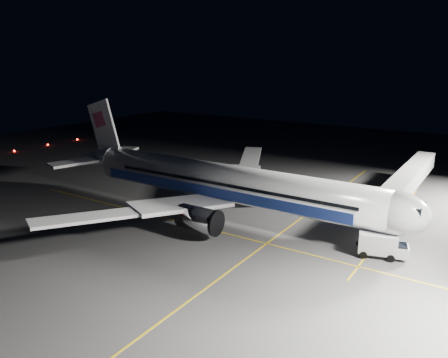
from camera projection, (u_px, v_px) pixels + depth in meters
name	position (u px, v px, depth m)	size (l,w,h in m)	color
ground	(227.00, 216.00, 67.20)	(200.00, 200.00, 0.00)	#4C4C4F
guide_line_main	(286.00, 229.00, 61.95)	(0.25, 80.00, 0.01)	gold
guide_line_cross	(204.00, 228.00, 62.36)	(70.00, 0.25, 0.01)	gold
guide_line_side	(391.00, 224.00, 63.72)	(0.25, 40.00, 0.01)	gold
airliner	(221.00, 183.00, 66.39)	(61.48, 54.22, 16.64)	silver
jet_bridge	(406.00, 182.00, 69.01)	(3.60, 34.40, 6.30)	#B2B2B7
service_truck	(382.00, 245.00, 52.90)	(6.16, 3.78, 2.95)	silver
baggage_tug	(259.00, 182.00, 83.14)	(2.43, 2.16, 1.49)	black
safety_cone_a	(232.00, 204.00, 71.86)	(0.40, 0.40, 0.61)	orange
safety_cone_b	(210.00, 200.00, 73.64)	(0.36, 0.36, 0.54)	orange
safety_cone_c	(269.00, 195.00, 76.38)	(0.37, 0.37, 0.56)	orange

